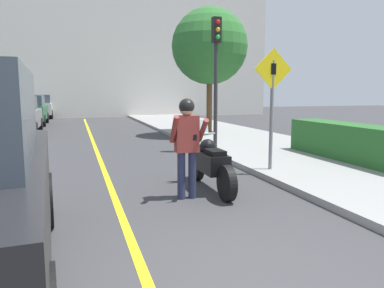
% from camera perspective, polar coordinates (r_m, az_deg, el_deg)
% --- Properties ---
extents(sidewalk_curb, '(4.40, 44.00, 0.13)m').
position_cam_1_polar(sidewalk_curb, '(9.45, 22.62, -3.71)').
color(sidewalk_curb, gray).
rests_on(sidewalk_curb, ground).
extents(road_center_line, '(0.12, 36.00, 0.01)m').
position_cam_1_polar(road_center_line, '(9.28, -13.26, -3.91)').
color(road_center_line, yellow).
rests_on(road_center_line, ground).
extents(building_backdrop, '(28.00, 1.20, 9.99)m').
position_cam_1_polar(building_backdrop, '(29.26, -15.35, 13.77)').
color(building_backdrop, beige).
rests_on(building_backdrop, ground).
extents(motorcycle, '(0.62, 2.29, 1.30)m').
position_cam_1_polar(motorcycle, '(7.22, 2.76, -2.99)').
color(motorcycle, black).
rests_on(motorcycle, ground).
extents(person_biker, '(0.59, 0.48, 1.76)m').
position_cam_1_polar(person_biker, '(6.48, -0.79, 0.97)').
color(person_biker, '#282D4C').
rests_on(person_biker, ground).
extents(crossing_sign, '(0.91, 0.08, 2.69)m').
position_cam_1_polar(crossing_sign, '(8.55, 12.13, 6.95)').
color(crossing_sign, slate).
rests_on(crossing_sign, sidewalk_curb).
extents(traffic_light, '(0.26, 0.30, 3.98)m').
position_cam_1_polar(traffic_light, '(11.76, 3.71, 12.86)').
color(traffic_light, '#2D2D30').
rests_on(traffic_light, sidewalk_curb).
extents(hedge_row, '(0.90, 4.13, 0.92)m').
position_cam_1_polar(hedge_row, '(10.58, 22.91, 0.33)').
color(hedge_row, '#286028').
rests_on(hedge_row, sidewalk_curb).
extents(street_tree, '(3.20, 3.20, 5.25)m').
position_cam_1_polar(street_tree, '(16.26, 2.70, 14.63)').
color(street_tree, brown).
rests_on(street_tree, sidewalk_curb).
extents(parked_car_grey, '(1.88, 4.20, 1.68)m').
position_cam_1_polar(parked_car_grey, '(18.11, -25.19, 3.95)').
color(parked_car_grey, black).
rests_on(parked_car_grey, ground).
extents(parked_car_green, '(1.88, 4.20, 1.68)m').
position_cam_1_polar(parked_car_green, '(23.30, -23.59, 4.76)').
color(parked_car_green, black).
rests_on(parked_car_green, ground).
extents(parked_car_silver, '(1.88, 4.20, 1.68)m').
position_cam_1_polar(parked_car_silver, '(29.35, -22.22, 5.35)').
color(parked_car_silver, black).
rests_on(parked_car_silver, ground).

